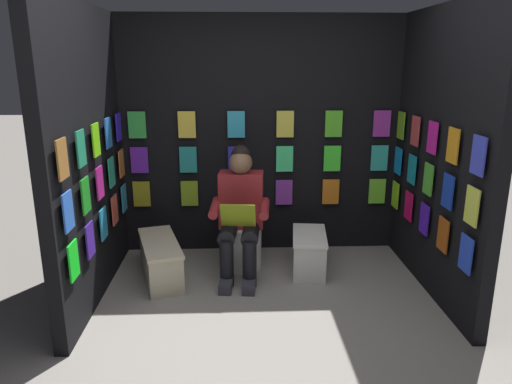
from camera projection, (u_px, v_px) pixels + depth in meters
name	position (u px, v px, depth m)	size (l,w,h in m)	color
ground_plane	(274.00, 351.00, 3.24)	(30.00, 30.00, 0.00)	gray
display_wall_back	(260.00, 137.00, 4.77)	(2.87, 0.14, 2.36)	black
display_wall_left	(441.00, 155.00, 3.88)	(0.14, 1.87, 2.36)	black
display_wall_right	(87.00, 158.00, 3.76)	(0.14, 1.87, 2.36)	black
toilet	(242.00, 232.00, 4.56)	(0.43, 0.57, 0.77)	white
person_reading	(240.00, 212.00, 4.27)	(0.55, 0.71, 1.19)	maroon
comic_longbox_near	(309.00, 252.00, 4.44)	(0.38, 0.63, 0.37)	white
comic_longbox_far	(161.00, 260.00, 4.29)	(0.53, 0.88, 0.36)	beige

